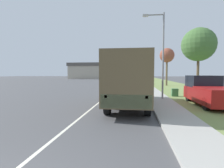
% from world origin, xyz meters
% --- Properties ---
extents(ground_plane, '(180.00, 180.00, 0.00)m').
position_xyz_m(ground_plane, '(0.00, 40.00, 0.00)').
color(ground_plane, '#4C4C4F').
extents(lane_centre_stripe, '(0.12, 120.00, 0.00)m').
position_xyz_m(lane_centre_stripe, '(0.00, 40.00, 0.00)').
color(lane_centre_stripe, silver).
rests_on(lane_centre_stripe, ground).
extents(sidewalk_right, '(1.80, 120.00, 0.12)m').
position_xyz_m(sidewalk_right, '(4.50, 40.00, 0.06)').
color(sidewalk_right, '#ADAAA3').
rests_on(sidewalk_right, ground).
extents(grass_strip_right, '(7.00, 120.00, 0.02)m').
position_xyz_m(grass_strip_right, '(8.90, 40.00, 0.01)').
color(grass_strip_right, olive).
rests_on(grass_strip_right, ground).
extents(military_truck, '(2.31, 7.96, 3.16)m').
position_xyz_m(military_truck, '(2.19, 9.36, 1.74)').
color(military_truck, '#545B3D').
rests_on(military_truck, ground).
extents(car_nearest_ahead, '(1.94, 4.58, 1.61)m').
position_xyz_m(car_nearest_ahead, '(1.75, 20.80, 0.72)').
color(car_nearest_ahead, tan).
rests_on(car_nearest_ahead, ground).
extents(car_second_ahead, '(1.95, 4.81, 1.43)m').
position_xyz_m(car_second_ahead, '(-2.06, 36.60, 0.65)').
color(car_second_ahead, '#B7BABF').
rests_on(car_second_ahead, ground).
extents(car_third_ahead, '(1.90, 4.00, 1.36)m').
position_xyz_m(car_third_ahead, '(-1.88, 45.77, 0.62)').
color(car_third_ahead, tan).
rests_on(car_third_ahead, ground).
extents(car_fourth_ahead, '(1.88, 4.83, 1.41)m').
position_xyz_m(car_fourth_ahead, '(-1.49, 58.56, 0.65)').
color(car_fourth_ahead, navy).
rests_on(car_fourth_ahead, ground).
extents(pickup_truck, '(2.05, 5.10, 1.93)m').
position_xyz_m(pickup_truck, '(7.50, 10.59, 0.91)').
color(pickup_truck, maroon).
rests_on(pickup_truck, grass_strip_right).
extents(lamp_post, '(1.69, 0.24, 6.69)m').
position_xyz_m(lamp_post, '(4.53, 12.40, 4.13)').
color(lamp_post, gray).
rests_on(lamp_post, sidewalk_right).
extents(tree_mid_right, '(3.64, 3.64, 7.06)m').
position_xyz_m(tree_mid_right, '(9.47, 18.61, 5.24)').
color(tree_mid_right, brown).
rests_on(tree_mid_right, grass_strip_right).
extents(tree_far_right, '(2.46, 2.46, 6.43)m').
position_xyz_m(tree_far_right, '(8.00, 29.28, 5.13)').
color(tree_far_right, brown).
rests_on(tree_far_right, grass_strip_right).
extents(utility_box, '(0.55, 0.45, 0.70)m').
position_xyz_m(utility_box, '(6.20, 14.72, 0.37)').
color(utility_box, '#3D7042').
rests_on(utility_box, grass_strip_right).
extents(building_distant, '(16.70, 13.14, 6.28)m').
position_xyz_m(building_distant, '(-15.18, 69.27, 3.18)').
color(building_distant, '#B2A893').
rests_on(building_distant, ground).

